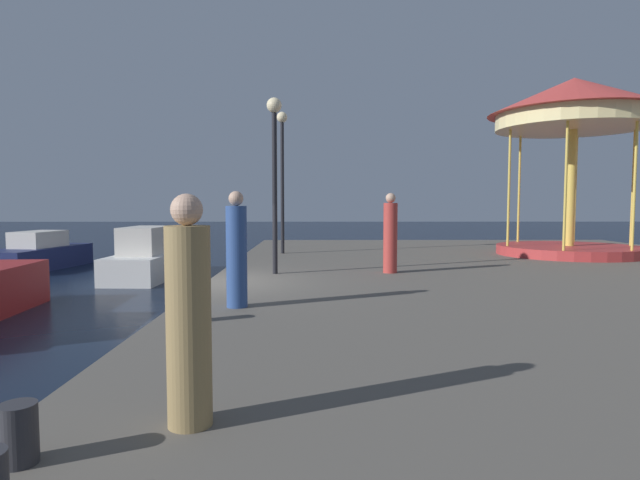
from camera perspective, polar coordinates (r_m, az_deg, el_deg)
The scene contains 12 objects.
ground_plane at distance 11.82m, azimuth -12.16°, elevation -8.28°, with size 120.00×120.00×0.00m, color black.
quay_dock at distance 12.73m, azimuth 25.06°, elevation -5.86°, with size 15.66×25.80×0.80m, color #5B564F.
motorboat_navy at distance 22.64m, azimuth -28.21°, elevation -1.40°, with size 2.36×4.66×1.44m.
motorboat_white at distance 18.50m, azimuth -18.01°, elevation -1.96°, with size 1.86×4.80×1.73m.
carousel at distance 19.27m, azimuth 25.78°, elevation 11.50°, with size 5.37×5.37×5.74m.
lamp_post_near_edge at distance 12.69m, azimuth -4.96°, elevation 9.32°, with size 0.36×0.36×4.19m.
lamp_post_mid_promenade at distance 17.86m, azimuth -4.12°, elevation 8.83°, with size 0.36×0.36×4.75m.
bollard_center at distance 4.14m, azimuth -29.90°, elevation -17.78°, with size 0.24×0.24×0.40m, color #2D2D33.
bollard_north at distance 7.82m, azimuth -13.59°, elevation -7.16°, with size 0.24×0.24×0.40m, color #2D2D33.
person_near_carousel at distance 4.14m, azimuth -14.07°, elevation -8.24°, with size 0.34×0.34×1.77m.
person_by_the_water at distance 12.91m, azimuth 7.64°, elevation 0.51°, with size 0.34×0.34×1.95m.
person_far_corner at distance 8.66m, azimuth -9.04°, elevation -1.38°, with size 0.34×0.34×1.90m.
Camera 1 is at (2.37, -11.31, 2.50)m, focal length 29.48 mm.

